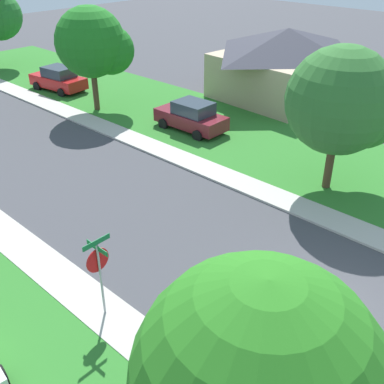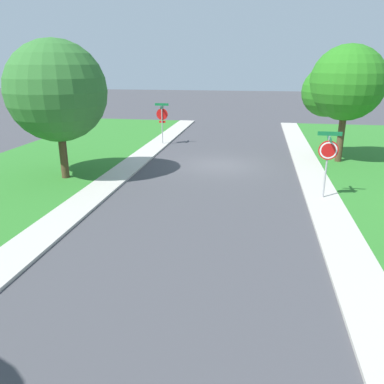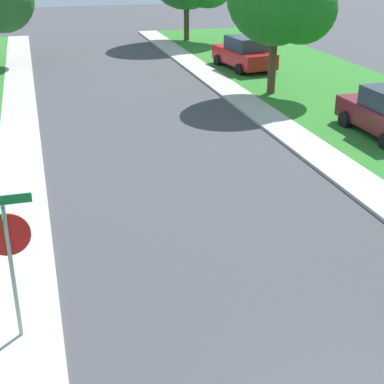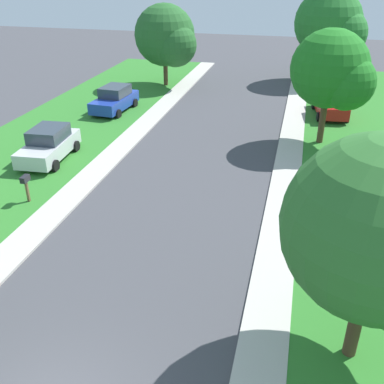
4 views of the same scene
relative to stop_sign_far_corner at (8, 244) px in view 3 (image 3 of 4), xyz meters
name	(u,v)px [view 3 (image 3 of 4)]	position (x,y,z in m)	size (l,w,h in m)	color
sidewalk_east	(319,153)	(9.41, 7.13, -1.84)	(1.40, 56.00, 0.10)	#B7B2A8
sidewalk_west	(20,184)	(0.01, 7.13, -1.84)	(1.40, 56.00, 0.10)	#B7B2A8
stop_sign_far_corner	(8,244)	(0.00, 0.00, 0.00)	(0.92, 0.92, 2.77)	#9E9EA3
car_red_behind_trees	(244,53)	(11.69, 20.33, -1.01)	(2.43, 4.49, 1.76)	red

